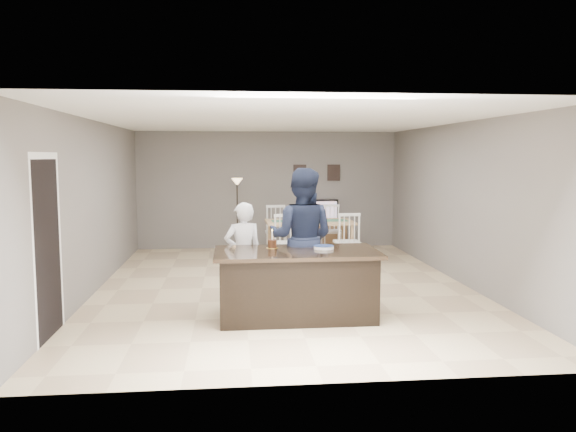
{
  "coord_description": "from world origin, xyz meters",
  "views": [
    {
      "loc": [
        -0.85,
        -9.02,
        2.13
      ],
      "look_at": [
        0.04,
        -0.3,
        1.2
      ],
      "focal_mm": 35.0,
      "sensor_mm": 36.0,
      "label": 1
    }
  ],
  "objects": [
    {
      "name": "tv_console",
      "position": [
        1.2,
        3.77,
        0.3
      ],
      "size": [
        1.2,
        0.4,
        0.6
      ],
      "primitive_type": "cube",
      "color": "brown",
      "rests_on": "floor"
    },
    {
      "name": "dining_table",
      "position": [
        0.73,
        2.19,
        0.68
      ],
      "size": [
        1.77,
        2.0,
        1.07
      ],
      "rotation": [
        0.0,
        0.0,
        0.01
      ],
      "color": "tan",
      "rests_on": "floor"
    },
    {
      "name": "woman",
      "position": [
        -0.69,
        -1.13,
        0.74
      ],
      "size": [
        0.6,
        0.46,
        1.49
      ],
      "primitive_type": "imported",
      "rotation": [
        0.0,
        0.0,
        3.35
      ],
      "color": "silver",
      "rests_on": "floor"
    },
    {
      "name": "doorway",
      "position": [
        -2.99,
        -2.3,
        1.26
      ],
      "size": [
        0.0,
        2.1,
        2.65
      ],
      "color": "black",
      "rests_on": "floor"
    },
    {
      "name": "television",
      "position": [
        1.2,
        3.84,
        0.86
      ],
      "size": [
        0.91,
        0.12,
        0.53
      ],
      "primitive_type": "imported",
      "rotation": [
        0.0,
        0.0,
        3.14
      ],
      "color": "black",
      "rests_on": "tv_console"
    },
    {
      "name": "floor",
      "position": [
        0.0,
        0.0,
        0.0
      ],
      "size": [
        8.0,
        8.0,
        0.0
      ],
      "primitive_type": "plane",
      "color": "tan",
      "rests_on": "ground"
    },
    {
      "name": "picture_frames",
      "position": [
        1.15,
        3.98,
        1.75
      ],
      "size": [
        1.1,
        0.02,
        0.38
      ],
      "color": "black",
      "rests_on": "room_shell"
    },
    {
      "name": "kitchen_island",
      "position": [
        0.0,
        -1.8,
        0.45
      ],
      "size": [
        2.15,
        1.1,
        0.9
      ],
      "color": "black",
      "rests_on": "floor"
    },
    {
      "name": "birthday_cake",
      "position": [
        -0.3,
        -1.56,
        0.96
      ],
      "size": [
        0.16,
        0.16,
        0.25
      ],
      "color": "gold",
      "rests_on": "kitchen_island"
    },
    {
      "name": "plate_stack",
      "position": [
        0.38,
        -1.7,
        0.92
      ],
      "size": [
        0.27,
        0.27,
        0.04
      ],
      "color": "white",
      "rests_on": "kitchen_island"
    },
    {
      "name": "room_shell",
      "position": [
        0.0,
        0.0,
        1.68
      ],
      "size": [
        8.0,
        8.0,
        8.0
      ],
      "color": "slate",
      "rests_on": "floor"
    },
    {
      "name": "tv_screen_glow",
      "position": [
        1.2,
        3.76,
        0.87
      ],
      "size": [
        0.78,
        0.0,
        0.78
      ],
      "primitive_type": "plane",
      "rotation": [
        1.57,
        0.0,
        3.14
      ],
      "color": "orange",
      "rests_on": "tv_console"
    },
    {
      "name": "floor_lamp",
      "position": [
        -0.72,
        3.25,
        1.29
      ],
      "size": [
        0.25,
        0.25,
        1.66
      ],
      "color": "black",
      "rests_on": "floor"
    },
    {
      "name": "man",
      "position": [
        0.14,
        -1.24,
        0.99
      ],
      "size": [
        1.15,
        1.02,
        1.97
      ],
      "primitive_type": "imported",
      "rotation": [
        0.0,
        0.0,
        2.8
      ],
      "color": "#171D32",
      "rests_on": "floor"
    }
  ]
}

